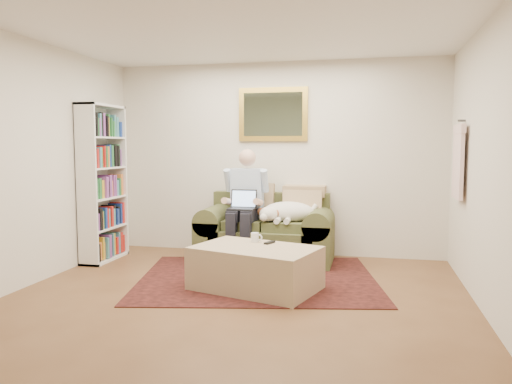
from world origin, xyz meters
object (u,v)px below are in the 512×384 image
(sleeping_dog, at_px, (289,212))
(ottoman, at_px, (255,268))
(sofa, at_px, (266,238))
(bookshelf, at_px, (103,183))
(seated_man, at_px, (244,206))
(laptop, at_px, (243,204))
(coffee_mug, at_px, (255,237))

(sleeping_dog, distance_m, ottoman, 1.32)
(ottoman, bearing_deg, sofa, 96.88)
(sofa, xyz_separation_m, sleeping_dog, (0.31, -0.09, 0.36))
(bookshelf, bearing_deg, sleeping_dog, 8.37)
(seated_man, distance_m, bookshelf, 1.85)
(seated_man, bearing_deg, ottoman, -70.41)
(sofa, xyz_separation_m, ottoman, (0.16, -1.32, -0.07))
(sofa, relative_size, ottoman, 1.39)
(sofa, distance_m, ottoman, 1.34)
(sofa, distance_m, laptop, 0.57)
(sleeping_dog, relative_size, coffee_mug, 7.02)
(coffee_mug, xyz_separation_m, bookshelf, (-2.16, 0.63, 0.50))
(sleeping_dog, bearing_deg, laptop, -166.36)
(seated_man, xyz_separation_m, bookshelf, (-1.81, -0.28, 0.28))
(sleeping_dog, height_order, coffee_mug, sleeping_dog)
(ottoman, height_order, coffee_mug, coffee_mug)
(sleeping_dog, bearing_deg, ottoman, -96.73)
(sofa, bearing_deg, seated_man, -148.55)
(sofa, distance_m, bookshelf, 2.22)
(ottoman, height_order, bookshelf, bookshelf)
(coffee_mug, bearing_deg, ottoman, -75.63)
(seated_man, relative_size, sleeping_dog, 2.04)
(sleeping_dog, distance_m, bookshelf, 2.42)
(coffee_mug, bearing_deg, bookshelf, 163.63)
(seated_man, relative_size, laptop, 4.33)
(laptop, relative_size, ottoman, 0.27)
(laptop, xyz_separation_m, bookshelf, (-1.81, -0.21, 0.25))
(seated_man, xyz_separation_m, sleeping_dog, (0.56, 0.07, -0.07))
(laptop, distance_m, coffee_mug, 0.95)
(laptop, height_order, ottoman, laptop)
(laptop, height_order, bookshelf, bookshelf)
(seated_man, bearing_deg, coffee_mug, -68.99)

